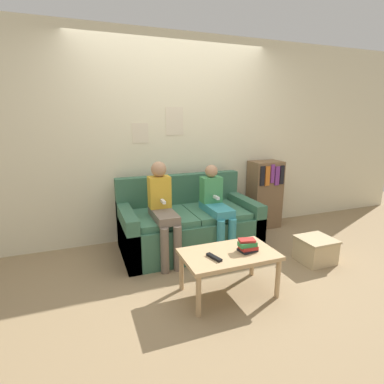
% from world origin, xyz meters
% --- Properties ---
extents(ground_plane, '(10.00, 10.00, 0.00)m').
position_xyz_m(ground_plane, '(0.00, 0.00, 0.00)').
color(ground_plane, '#937A56').
extents(wall_back, '(8.00, 0.06, 2.60)m').
position_xyz_m(wall_back, '(-0.00, 1.08, 1.30)').
color(wall_back, beige).
rests_on(wall_back, ground_plane).
extents(couch, '(1.62, 0.87, 0.87)m').
position_xyz_m(couch, '(0.00, 0.55, 0.29)').
color(couch, '#38664C').
rests_on(couch, ground_plane).
extents(coffee_table, '(0.84, 0.50, 0.41)m').
position_xyz_m(coffee_table, '(0.00, -0.52, 0.36)').
color(coffee_table, tan).
rests_on(coffee_table, ground_plane).
extents(person_left, '(0.24, 0.59, 1.11)m').
position_xyz_m(person_left, '(-0.37, 0.35, 0.62)').
color(person_left, '#756656').
rests_on(person_left, ground_plane).
extents(person_right, '(0.24, 0.59, 1.04)m').
position_xyz_m(person_right, '(0.27, 0.33, 0.58)').
color(person_right, teal).
rests_on(person_right, ground_plane).
extents(tv_remote, '(0.09, 0.17, 0.02)m').
position_xyz_m(tv_remote, '(-0.17, -0.58, 0.42)').
color(tv_remote, black).
rests_on(tv_remote, coffee_table).
extents(book_stack, '(0.17, 0.14, 0.11)m').
position_xyz_m(book_stack, '(0.17, -0.55, 0.46)').
color(book_stack, black).
rests_on(book_stack, coffee_table).
extents(bookshelf, '(0.44, 0.33, 0.97)m').
position_xyz_m(bookshelf, '(1.30, 0.87, 0.49)').
color(bookshelf, brown).
rests_on(bookshelf, ground_plane).
extents(storage_box, '(0.37, 0.36, 0.28)m').
position_xyz_m(storage_box, '(1.21, -0.30, 0.14)').
color(storage_box, '#CCB284').
rests_on(storage_box, ground_plane).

